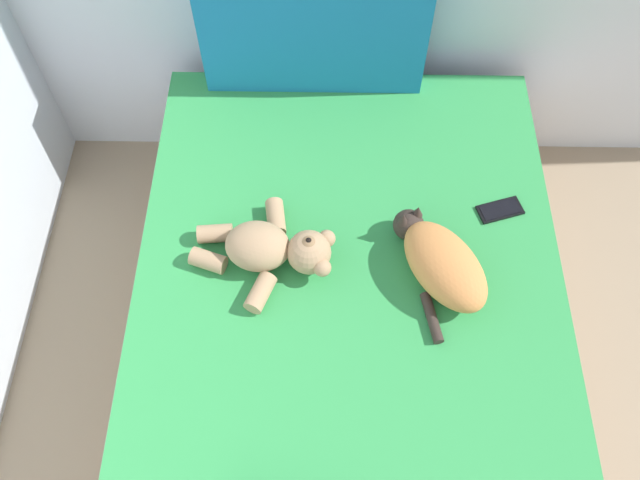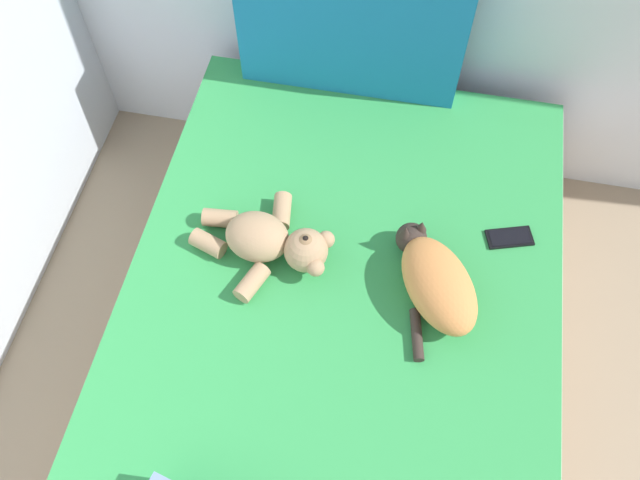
{
  "view_description": "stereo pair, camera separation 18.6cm",
  "coord_description": "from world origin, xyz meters",
  "px_view_note": "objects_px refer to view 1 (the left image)",
  "views": [
    {
      "loc": [
        1.16,
        2.4,
        2.37
      ],
      "look_at": [
        1.14,
        3.46,
        0.59
      ],
      "focal_mm": 36.84,
      "sensor_mm": 36.0,
      "label": 1
    },
    {
      "loc": [
        1.35,
        2.42,
        2.37
      ],
      "look_at": [
        1.14,
        3.46,
        0.59
      ],
      "focal_mm": 36.84,
      "sensor_mm": 36.0,
      "label": 2
    }
  ],
  "objects_px": {
    "cat": "(441,262)",
    "cell_phone": "(500,210)",
    "patterned_cushion": "(314,30)",
    "teddy_bear": "(272,249)",
    "bed": "(347,338)"
  },
  "relations": [
    {
      "from": "cat",
      "to": "cell_phone",
      "type": "height_order",
      "value": "cat"
    },
    {
      "from": "patterned_cushion",
      "to": "cat",
      "type": "distance_m",
      "value": 0.93
    },
    {
      "from": "patterned_cushion",
      "to": "teddy_bear",
      "type": "xyz_separation_m",
      "value": [
        -0.11,
        -0.77,
        -0.18
      ]
    },
    {
      "from": "patterned_cushion",
      "to": "cat",
      "type": "xyz_separation_m",
      "value": [
        0.4,
        -0.82,
        -0.18
      ]
    },
    {
      "from": "bed",
      "to": "teddy_bear",
      "type": "distance_m",
      "value": 0.44
    },
    {
      "from": "teddy_bear",
      "to": "cat",
      "type": "bearing_deg",
      "value": -4.69
    },
    {
      "from": "cat",
      "to": "teddy_bear",
      "type": "height_order",
      "value": "same"
    },
    {
      "from": "patterned_cushion",
      "to": "cell_phone",
      "type": "bearing_deg",
      "value": -42.54
    },
    {
      "from": "cat",
      "to": "cell_phone",
      "type": "bearing_deg",
      "value": 46.38
    },
    {
      "from": "bed",
      "to": "patterned_cushion",
      "type": "relative_size",
      "value": 2.53
    },
    {
      "from": "cell_phone",
      "to": "cat",
      "type": "bearing_deg",
      "value": -133.62
    },
    {
      "from": "bed",
      "to": "cat",
      "type": "distance_m",
      "value": 0.46
    },
    {
      "from": "teddy_bear",
      "to": "cell_phone",
      "type": "distance_m",
      "value": 0.77
    },
    {
      "from": "cat",
      "to": "teddy_bear",
      "type": "bearing_deg",
      "value": 175.31
    },
    {
      "from": "cell_phone",
      "to": "patterned_cushion",
      "type": "bearing_deg",
      "value": 137.46
    }
  ]
}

